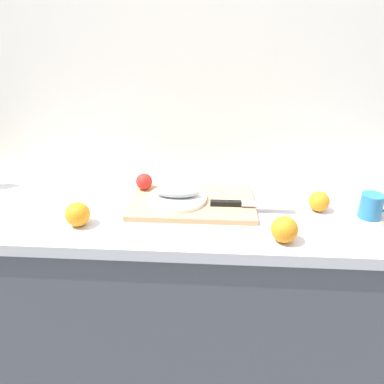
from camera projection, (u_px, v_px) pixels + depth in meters
name	position (u px, v px, depth m)	size (l,w,h in m)	color
ground_plane	(192.00, 372.00, 1.71)	(12.00, 12.00, 0.00)	slate
back_wall	(197.00, 93.00, 1.46)	(3.20, 0.05, 2.50)	white
kitchen_counter	(192.00, 299.00, 1.51)	(2.00, 0.60, 0.90)	#4C5159
cutting_board	(192.00, 202.00, 1.32)	(0.45, 0.29, 0.02)	tan
white_plate	(177.00, 198.00, 1.31)	(0.22, 0.22, 0.01)	white
fish_fillet	(177.00, 192.00, 1.30)	(0.16, 0.07, 0.04)	#999E99
chef_knife	(241.00, 204.00, 1.27)	(0.29, 0.04, 0.02)	silver
tomato_0	(144.00, 181.00, 1.39)	(0.06, 0.06, 0.06)	red
coffee_mug_0	(372.00, 206.00, 1.22)	(0.11, 0.07, 0.09)	#2672B2
orange_0	(78.00, 214.00, 1.17)	(0.08, 0.08, 0.08)	orange
orange_2	(284.00, 229.00, 1.09)	(0.08, 0.08, 0.08)	orange
orange_3	(319.00, 201.00, 1.27)	(0.07, 0.07, 0.07)	orange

